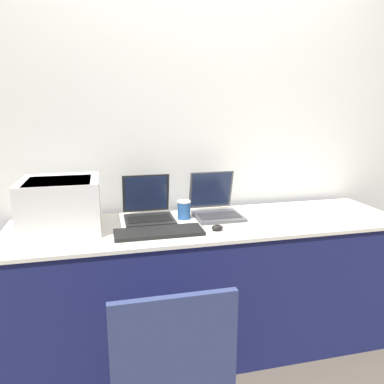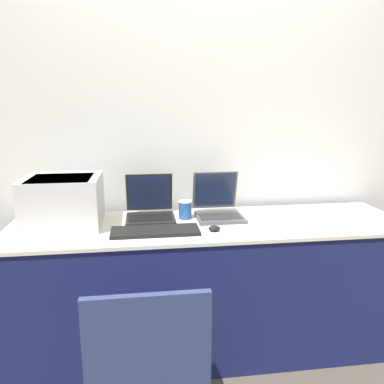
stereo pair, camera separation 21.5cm
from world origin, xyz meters
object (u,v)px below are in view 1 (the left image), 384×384
object	(u,v)px
external_keyboard	(159,232)
chair	(169,360)
laptop_left	(148,210)
printer	(61,203)
coffee_cup	(184,210)
mouse	(217,228)
laptop_right	(215,206)

from	to	relation	value
external_keyboard	chair	bearing A→B (deg)	-95.62
laptop_left	external_keyboard	distance (m)	0.29
printer	coffee_cup	bearing A→B (deg)	3.44
printer	external_keyboard	world-z (taller)	printer
chair	printer	bearing A→B (deg)	118.89
laptop_left	chair	distance (m)	0.96
external_keyboard	mouse	size ratio (longest dim) A/B	7.36
printer	chair	distance (m)	1.03
mouse	external_keyboard	bearing A→B (deg)	176.59
mouse	chair	world-z (taller)	same
coffee_cup	mouse	bearing A→B (deg)	-63.71
laptop_left	mouse	distance (m)	0.46
coffee_cup	chair	bearing A→B (deg)	-106.45
laptop_left	external_keyboard	xyz separation A→B (m)	(0.02, -0.29, -0.05)
laptop_left	external_keyboard	bearing A→B (deg)	-86.12
laptop_left	external_keyboard	size ratio (longest dim) A/B	0.63
laptop_right	coffee_cup	distance (m)	0.21
laptop_left	external_keyboard	world-z (taller)	laptop_left
laptop_right	external_keyboard	distance (m)	0.48
laptop_left	coffee_cup	distance (m)	0.21
laptop_left	mouse	size ratio (longest dim) A/B	4.67
mouse	coffee_cup	bearing A→B (deg)	116.29
laptop_left	mouse	world-z (taller)	laptop_left
laptop_right	external_keyboard	xyz separation A→B (m)	(-0.39, -0.27, -0.05)
laptop_left	mouse	xyz separation A→B (m)	(0.34, -0.31, -0.04)
printer	external_keyboard	size ratio (longest dim) A/B	0.87
mouse	chair	distance (m)	0.77
printer	laptop_right	xyz separation A→B (m)	(0.90, 0.07, -0.09)
mouse	printer	bearing A→B (deg)	165.09
chair	mouse	bearing A→B (deg)	57.11
printer	mouse	bearing A→B (deg)	-14.91
external_keyboard	coffee_cup	distance (m)	0.31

